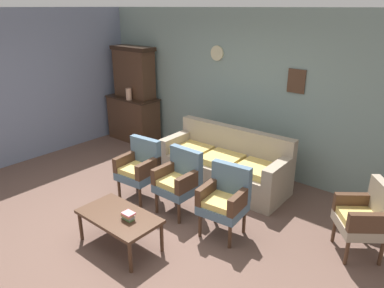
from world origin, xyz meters
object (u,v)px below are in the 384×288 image
object	(u,v)px
armchair_near_cabinet	(139,166)
book_stack_on_table	(128,216)
vase_on_cabinet	(129,94)
floral_couch	(225,166)
armchair_row_middle	(179,179)
wingback_chair_by_fireplace	(366,216)
coffee_table	(119,218)
armchair_by_doorway	(225,198)
side_cabinet	(134,118)

from	to	relation	value
armchair_near_cabinet	book_stack_on_table	size ratio (longest dim) A/B	5.25
vase_on_cabinet	armchair_near_cabinet	bearing A→B (deg)	-37.58
floral_couch	armchair_row_middle	bearing A→B (deg)	-90.41
wingback_chair_by_fireplace	book_stack_on_table	bearing A→B (deg)	-140.84
floral_couch	coffee_table	distance (m)	2.13
book_stack_on_table	armchair_by_doorway	bearing A→B (deg)	57.75
armchair_by_doorway	armchair_row_middle	bearing A→B (deg)	178.21
armchair_row_middle	coffee_table	size ratio (longest dim) A/B	0.90
floral_couch	armchair_near_cabinet	distance (m)	1.38
armchair_near_cabinet	armchair_by_doorway	world-z (taller)	same
vase_on_cabinet	wingback_chair_by_fireplace	world-z (taller)	vase_on_cabinet
floral_couch	book_stack_on_table	distance (m)	2.13
floral_couch	armchair_row_middle	xyz separation A→B (m)	(-0.01, -1.08, 0.17)
side_cabinet	armchair_near_cabinet	distance (m)	2.59
armchair_row_middle	coffee_table	xyz separation A→B (m)	(-0.01, -1.04, -0.12)
vase_on_cabinet	coffee_table	xyz separation A→B (m)	(2.60, -2.43, -0.67)
side_cabinet	book_stack_on_table	xyz separation A→B (m)	(2.87, -2.60, 0.01)
side_cabinet	floral_couch	world-z (taller)	side_cabinet
side_cabinet	armchair_near_cabinet	size ratio (longest dim) A/B	1.28
floral_couch	book_stack_on_table	size ratio (longest dim) A/B	12.14
book_stack_on_table	vase_on_cabinet	bearing A→B (deg)	138.80
vase_on_cabinet	armchair_by_doorway	bearing A→B (deg)	-22.47
side_cabinet	book_stack_on_table	world-z (taller)	side_cabinet
armchair_by_doorway	book_stack_on_table	size ratio (longest dim) A/B	5.25
vase_on_cabinet	armchair_by_doorway	xyz separation A→B (m)	(3.40, -1.41, -0.55)
side_cabinet	floral_couch	bearing A→B (deg)	-9.99
floral_couch	armchair_by_doorway	world-z (taller)	same
vase_on_cabinet	book_stack_on_table	size ratio (longest dim) A/B	1.35
armchair_row_middle	armchair_near_cabinet	bearing A→B (deg)	-174.00
floral_couch	armchair_near_cabinet	xyz separation A→B (m)	(-0.73, -1.16, 0.17)
armchair_by_doorway	armchair_near_cabinet	bearing A→B (deg)	-178.06
armchair_near_cabinet	book_stack_on_table	bearing A→B (deg)	-47.89
armchair_by_doorway	coffee_table	xyz separation A→B (m)	(-0.80, -1.02, -0.12)
side_cabinet	armchair_near_cabinet	bearing A→B (deg)	-39.30
coffee_table	book_stack_on_table	bearing A→B (deg)	2.24
book_stack_on_table	armchair_row_middle	bearing A→B (deg)	98.16
armchair_near_cabinet	wingback_chair_by_fireplace	world-z (taller)	same
vase_on_cabinet	coffee_table	size ratio (longest dim) A/B	0.23
book_stack_on_table	side_cabinet	bearing A→B (deg)	137.84
wingback_chair_by_fireplace	armchair_near_cabinet	bearing A→B (deg)	-165.92
armchair_near_cabinet	coffee_table	xyz separation A→B (m)	(0.71, -0.97, -0.12)
vase_on_cabinet	coffee_table	world-z (taller)	vase_on_cabinet
book_stack_on_table	armchair_near_cabinet	bearing A→B (deg)	132.11
wingback_chair_by_fireplace	coffee_table	xyz separation A→B (m)	(-2.25, -1.71, -0.12)
side_cabinet	armchair_by_doorway	bearing A→B (deg)	-24.35
side_cabinet	floral_couch	xyz separation A→B (m)	(2.73, -0.48, -0.14)
side_cabinet	coffee_table	distance (m)	3.76
floral_couch	vase_on_cabinet	bearing A→B (deg)	173.47
armchair_near_cabinet	armchair_row_middle	distance (m)	0.72
armchair_near_cabinet	book_stack_on_table	xyz separation A→B (m)	(0.87, -0.96, -0.03)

